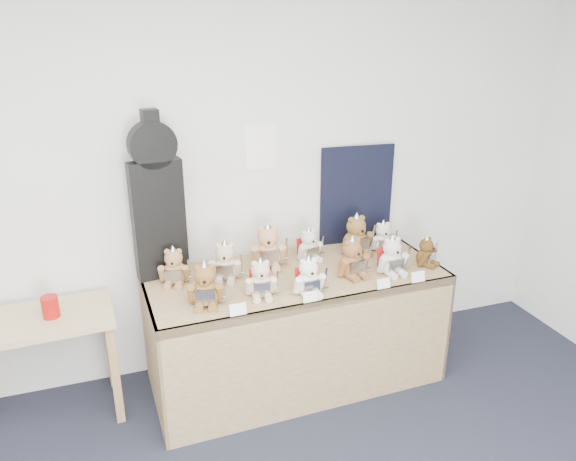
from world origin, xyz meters
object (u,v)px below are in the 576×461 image
object	(u,v)px
display_table	(300,303)
teddy_back_centre_left	(268,248)
side_table	(40,336)
teddy_front_right	(352,259)
teddy_front_far_right	(392,257)
teddy_front_left	(261,280)
teddy_front_end	(426,253)
guitar_case	(157,199)
teddy_back_end	(383,238)
teddy_front_far_left	(205,287)
teddy_back_far_left	(174,268)
teddy_back_right	(356,237)
teddy_back_centre_right	(309,246)
red_cup	(50,307)
teddy_back_left	(225,263)
teddy_front_centre	(309,278)

from	to	relation	value
display_table	teddy_back_centre_left	xyz separation A→B (m)	(-0.13, 0.25, 0.30)
side_table	teddy_front_right	bearing A→B (deg)	-10.47
teddy_front_far_right	teddy_front_left	bearing A→B (deg)	177.91
teddy_front_left	teddy_front_end	world-z (taller)	teddy_front_left
side_table	teddy_front_far_right	distance (m)	2.21
guitar_case	teddy_front_right	world-z (taller)	guitar_case
teddy_front_left	teddy_back_end	xyz separation A→B (m)	(1.00, 0.37, -0.01)
teddy_front_far_left	teddy_back_end	bearing A→B (deg)	28.70
teddy_back_far_left	teddy_front_far_right	bearing A→B (deg)	3.52
teddy_back_right	teddy_front_far_left	bearing A→B (deg)	-169.91
side_table	teddy_front_left	bearing A→B (deg)	-17.12
teddy_front_right	teddy_front_left	bearing A→B (deg)	174.81
guitar_case	teddy_back_centre_right	size ratio (longest dim) A/B	4.28
red_cup	teddy_back_left	bearing A→B (deg)	-1.14
teddy_back_far_left	teddy_front_left	bearing A→B (deg)	-19.55
teddy_front_far_left	teddy_back_centre_right	distance (m)	0.89
teddy_front_left	teddy_front_far_right	size ratio (longest dim) A/B	0.94
display_table	red_cup	bearing A→B (deg)	171.63
teddy_front_far_left	teddy_back_end	distance (m)	1.39
display_table	teddy_front_centre	bearing A→B (deg)	-97.90
side_table	teddy_back_end	bearing A→B (deg)	-1.69
guitar_case	teddy_front_centre	world-z (taller)	guitar_case
teddy_front_far_right	teddy_front_end	world-z (taller)	teddy_front_far_right
side_table	teddy_back_centre_right	bearing A→B (deg)	-0.30
teddy_back_left	teddy_back_end	world-z (taller)	teddy_back_left
teddy_front_centre	teddy_front_far_right	bearing A→B (deg)	9.09
side_table	teddy_front_end	world-z (taller)	teddy_front_end
teddy_front_end	teddy_back_centre_left	distance (m)	1.05
teddy_front_far_right	teddy_front_end	size ratio (longest dim) A/B	1.27
teddy_front_far_left	teddy_front_centre	size ratio (longest dim) A/B	1.10
teddy_back_far_left	teddy_front_centre	bearing A→B (deg)	-12.39
teddy_front_end	teddy_back_centre_right	world-z (taller)	teddy_back_centre_right
teddy_front_far_left	teddy_back_centre_right	bearing A→B (deg)	40.20
teddy_back_end	teddy_front_far_left	bearing A→B (deg)	-159.77
teddy_front_left	teddy_front_end	bearing A→B (deg)	12.14
teddy_front_far_left	red_cup	bearing A→B (deg)	173.12
teddy_front_right	teddy_front_end	xyz separation A→B (m)	(0.54, -0.01, -0.03)
teddy_back_centre_left	teddy_back_end	world-z (taller)	teddy_back_centre_left
teddy_back_left	teddy_front_left	bearing A→B (deg)	-45.02
red_cup	teddy_front_left	size ratio (longest dim) A/B	0.50
teddy_back_centre_left	teddy_back_centre_right	distance (m)	0.30
side_table	teddy_front_right	size ratio (longest dim) A/B	3.01
teddy_front_right	teddy_front_far_right	world-z (taller)	teddy_front_right
teddy_front_far_left	teddy_back_centre_left	xyz separation A→B (m)	(0.50, 0.39, 0.01)
teddy_front_left	teddy_front_centre	bearing A→B (deg)	-5.13
teddy_front_end	teddy_front_left	bearing A→B (deg)	153.62
teddy_front_left	teddy_front_end	xyz separation A→B (m)	(1.16, 0.06, -0.02)
teddy_front_far_right	teddy_back_far_left	world-z (taller)	teddy_front_far_right
teddy_back_left	teddy_front_right	bearing A→B (deg)	2.19
teddy_back_end	teddy_back_left	bearing A→B (deg)	-171.26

